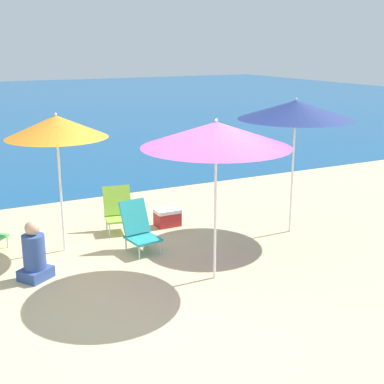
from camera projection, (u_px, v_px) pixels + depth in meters
name	position (u px, v px, depth m)	size (l,w,h in m)	color
ground_plane	(188.00, 288.00, 7.37)	(60.00, 60.00, 0.00)	#D1BA89
beach_umbrella_navy	(296.00, 110.00, 9.00)	(1.96, 1.96, 2.37)	white
beach_umbrella_purple	(216.00, 135.00, 7.12)	(2.05, 2.05, 2.29)	white
beach_umbrella_orange	(56.00, 127.00, 8.15)	(1.57, 1.57, 2.24)	white
beach_chair_teal	(139.00, 228.00, 8.60)	(0.54, 0.69, 0.81)	silver
beach_chair_lime	(118.00, 209.00, 9.54)	(0.58, 0.63, 0.79)	silver
person_seated_near	(34.00, 255.00, 7.55)	(0.54, 0.52, 0.87)	#334C8C
cooler_box	(167.00, 217.00, 9.84)	(0.45, 0.33, 0.32)	#B72828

